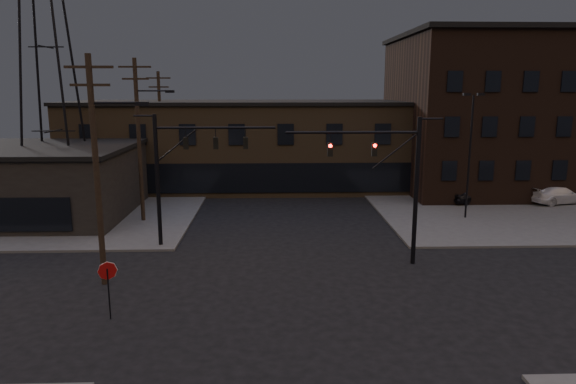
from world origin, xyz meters
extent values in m
plane|color=black|center=(0.00, 0.00, 0.00)|extent=(140.00, 140.00, 0.00)
cube|color=#474744|center=(22.00, 22.00, 0.07)|extent=(30.00, 30.00, 0.15)
cube|color=#474744|center=(-22.00, 22.00, 0.07)|extent=(30.00, 30.00, 0.15)
cube|color=#4F3E2A|center=(0.00, 28.00, 4.00)|extent=(40.00, 12.00, 8.00)
cube|color=black|center=(22.00, 26.00, 7.00)|extent=(22.00, 16.00, 14.00)
cube|color=black|center=(-20.00, 16.00, 2.50)|extent=(16.00, 12.00, 5.00)
cylinder|color=black|center=(6.50, 4.50, 4.00)|extent=(0.24, 0.24, 8.00)
cylinder|color=black|center=(3.00, 4.50, 7.20)|extent=(7.00, 0.14, 0.14)
cube|color=#FF140C|center=(4.17, 4.50, 6.30)|extent=(0.28, 0.22, 0.70)
cube|color=#FF140C|center=(1.83, 4.50, 6.30)|extent=(0.28, 0.22, 0.70)
cylinder|color=black|center=(-8.00, 8.00, 4.00)|extent=(0.24, 0.24, 8.00)
cylinder|color=black|center=(-4.50, 8.00, 7.20)|extent=(7.00, 0.14, 0.14)
cube|color=black|center=(-6.25, 8.00, 6.30)|extent=(0.28, 0.22, 0.70)
cube|color=black|center=(-4.50, 8.00, 6.30)|extent=(0.28, 0.22, 0.70)
cube|color=black|center=(-2.75, 8.00, 6.30)|extent=(0.28, 0.22, 0.70)
cylinder|color=black|center=(-8.00, -2.00, 1.10)|extent=(0.06, 0.06, 2.20)
cylinder|color=maroon|center=(-8.00, -1.98, 2.10)|extent=(0.72, 0.33, 0.76)
cylinder|color=black|center=(-9.50, 2.00, 5.50)|extent=(0.28, 0.28, 11.00)
cube|color=black|center=(-9.50, 2.00, 10.40)|extent=(2.20, 0.12, 0.12)
cube|color=black|center=(-9.50, 2.00, 9.60)|extent=(1.80, 0.12, 0.12)
cube|color=black|center=(-7.20, 2.00, 8.75)|extent=(0.60, 0.25, 0.18)
cylinder|color=black|center=(-10.50, 14.00, 5.75)|extent=(0.28, 0.28, 11.50)
cube|color=black|center=(-10.50, 14.00, 10.90)|extent=(2.20, 0.12, 0.12)
cube|color=black|center=(-10.50, 14.00, 10.10)|extent=(1.80, 0.12, 0.12)
cube|color=black|center=(-8.20, 14.00, 9.25)|extent=(0.60, 0.25, 0.18)
cylinder|color=black|center=(-11.50, 26.00, 5.50)|extent=(0.28, 0.28, 11.00)
cube|color=black|center=(-11.50, 26.00, 10.40)|extent=(2.20, 0.12, 0.12)
cube|color=black|center=(-11.50, 26.00, 9.60)|extent=(1.80, 0.12, 0.12)
cylinder|color=black|center=(13.00, 14.00, 4.50)|extent=(0.14, 0.14, 9.00)
cube|color=black|center=(12.50, 14.00, 9.05)|extent=(0.50, 0.28, 0.18)
cube|color=black|center=(13.50, 14.00, 9.05)|extent=(0.50, 0.28, 0.18)
cylinder|color=black|center=(19.00, 19.00, 4.50)|extent=(0.14, 0.14, 9.00)
cube|color=black|center=(18.50, 19.00, 9.05)|extent=(0.50, 0.28, 0.18)
cube|color=black|center=(19.50, 19.00, 9.05)|extent=(0.50, 0.28, 0.18)
imported|color=black|center=(15.27, 18.96, 0.83)|extent=(4.28, 3.07, 1.35)
imported|color=silver|center=(22.38, 18.45, 0.88)|extent=(5.39, 3.28, 1.46)
imported|color=black|center=(-1.83, 25.84, 0.71)|extent=(1.85, 4.40, 1.41)
camera|label=1|loc=(-1.25, -22.17, 9.42)|focal=32.00mm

